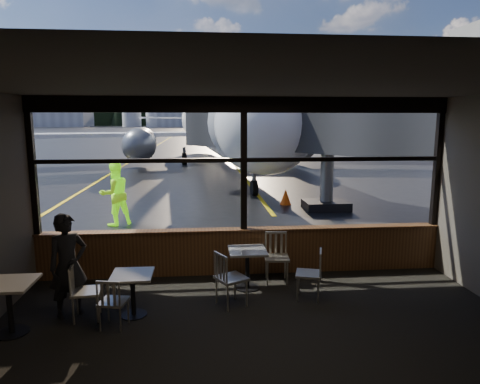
{
  "coord_description": "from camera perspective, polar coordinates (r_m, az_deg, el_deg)",
  "views": [
    {
      "loc": [
        -0.84,
        -8.22,
        3.07
      ],
      "look_at": [
        0.02,
        1.0,
        1.5
      ],
      "focal_mm": 32.0,
      "sensor_mm": 36.0,
      "label": 1
    }
  ],
  "objects": [
    {
      "name": "ground_plane",
      "position": [
        128.26,
        -4.99,
        8.23
      ],
      "size": [
        520.0,
        520.0,
        0.0
      ],
      "primitive_type": "plane",
      "color": "black",
      "rests_on": "ground"
    },
    {
      "name": "carpet_floor",
      "position": [
        6.11,
        3.51,
        -20.46
      ],
      "size": [
        8.0,
        6.0,
        0.01
      ],
      "primitive_type": "cube",
      "color": "black",
      "rests_on": "ground"
    },
    {
      "name": "ceiling",
      "position": [
        5.3,
        3.9,
        14.24
      ],
      "size": [
        8.0,
        6.0,
        0.04
      ],
      "primitive_type": "cube",
      "color": "#38332D",
      "rests_on": "ground"
    },
    {
      "name": "wall_back",
      "position": [
        2.72,
        14.22,
        -19.82
      ],
      "size": [
        8.0,
        0.04,
        3.5
      ],
      "primitive_type": "cube",
      "color": "#4E473E",
      "rests_on": "ground"
    },
    {
      "name": "window_sill",
      "position": [
        8.67,
        0.48,
        -7.97
      ],
      "size": [
        8.0,
        0.28,
        0.9
      ],
      "primitive_type": "cube",
      "color": "#4B2C16",
      "rests_on": "ground"
    },
    {
      "name": "window_header",
      "position": [
        8.27,
        0.51,
        11.56
      ],
      "size": [
        8.0,
        0.18,
        0.3
      ],
      "primitive_type": "cube",
      "color": "black",
      "rests_on": "ground"
    },
    {
      "name": "mullion_left",
      "position": [
        8.83,
        -25.96,
        3.0
      ],
      "size": [
        0.12,
        0.12,
        2.6
      ],
      "primitive_type": "cube",
      "color": "black",
      "rests_on": "ground"
    },
    {
      "name": "mullion_centre",
      "position": [
        8.31,
        0.5,
        3.61
      ],
      "size": [
        0.12,
        0.12,
        2.6
      ],
      "primitive_type": "cube",
      "color": "black",
      "rests_on": "ground"
    },
    {
      "name": "mullion_right",
      "position": [
        9.55,
        24.84,
        3.51
      ],
      "size": [
        0.12,
        0.12,
        2.6
      ],
      "primitive_type": "cube",
      "color": "black",
      "rests_on": "ground"
    },
    {
      "name": "window_transom",
      "position": [
        8.3,
        0.5,
        4.3
      ],
      "size": [
        8.0,
        0.1,
        0.08
      ],
      "primitive_type": "cube",
      "color": "black",
      "rests_on": "ground"
    },
    {
      "name": "airliner",
      "position": [
        29.13,
        -2.96,
        14.24
      ],
      "size": [
        32.31,
        37.73,
        10.84
      ],
      "primitive_type": null,
      "rotation": [
        0.0,
        0.0,
        0.08
      ],
      "color": "white",
      "rests_on": "ground_plane"
    },
    {
      "name": "jet_bridge",
      "position": [
        14.44,
        12.68,
        6.78
      ],
      "size": [
        9.04,
        11.05,
        4.82
      ],
      "primitive_type": null,
      "color": "#2A2A2C",
      "rests_on": "ground_plane"
    },
    {
      "name": "cafe_table_near",
      "position": [
        7.94,
        0.99,
        -10.26
      ],
      "size": [
        0.67,
        0.67,
        0.74
      ],
      "primitive_type": null,
      "color": "gray",
      "rests_on": "carpet_floor"
    },
    {
      "name": "cafe_table_mid",
      "position": [
        7.12,
        -14.07,
        -13.16
      ],
      "size": [
        0.63,
        0.63,
        0.7
      ],
      "primitive_type": null,
      "color": "gray",
      "rests_on": "carpet_floor"
    },
    {
      "name": "cafe_table_left",
      "position": [
        7.18,
        -28.34,
        -13.51
      ],
      "size": [
        0.71,
        0.71,
        0.78
      ],
      "primitive_type": null,
      "color": "#A39D96",
      "rests_on": "carpet_floor"
    },
    {
      "name": "chair_near_e",
      "position": [
        7.57,
        9.12,
        -10.79
      ],
      "size": [
        0.6,
        0.6,
        0.89
      ],
      "primitive_type": null,
      "rotation": [
        0.0,
        0.0,
        1.29
      ],
      "color": "beige",
      "rests_on": "carpet_floor"
    },
    {
      "name": "chair_near_w",
      "position": [
        7.21,
        -1.16,
        -11.49
      ],
      "size": [
        0.69,
        0.69,
        0.94
      ],
      "primitive_type": null,
      "rotation": [
        0.0,
        0.0,
        -1.09
      ],
      "color": "beige",
      "rests_on": "carpet_floor"
    },
    {
      "name": "chair_near_n",
      "position": [
        8.22,
        4.91,
        -8.79
      ],
      "size": [
        0.56,
        0.56,
        0.95
      ],
      "primitive_type": null,
      "rotation": [
        0.0,
        0.0,
        3.06
      ],
      "color": "#B9B4A7",
      "rests_on": "carpet_floor"
    },
    {
      "name": "chair_mid_s",
      "position": [
        6.8,
        -16.5,
        -13.9
      ],
      "size": [
        0.52,
        0.52,
        0.81
      ],
      "primitive_type": null,
      "rotation": [
        0.0,
        0.0,
        -0.19
      ],
      "color": "#B6B1A4",
      "rests_on": "carpet_floor"
    },
    {
      "name": "chair_mid_w",
      "position": [
        7.18,
        -19.83,
        -12.44
      ],
      "size": [
        0.54,
        0.54,
        0.89
      ],
      "primitive_type": null,
      "rotation": [
        0.0,
        0.0,
        -1.46
      ],
      "color": "beige",
      "rests_on": "carpet_floor"
    },
    {
      "name": "passenger",
      "position": [
        7.28,
        -21.93,
        -9.07
      ],
      "size": [
        0.72,
        0.67,
        1.65
      ],
      "primitive_type": "imported",
      "rotation": [
        0.0,
        0.0,
        0.63
      ],
      "color": "black",
      "rests_on": "carpet_floor"
    },
    {
      "name": "ground_crew",
      "position": [
        13.01,
        -16.34,
        -0.23
      ],
      "size": [
        1.15,
        1.09,
        1.86
      ],
      "primitive_type": "imported",
      "rotation": [
        0.0,
        0.0,
        3.74
      ],
      "color": "#BFF219",
      "rests_on": "ground_plane"
    },
    {
      "name": "cone_nose",
      "position": [
        15.7,
        6.1,
        -0.65
      ],
      "size": [
        0.41,
        0.41,
        0.56
      ],
      "primitive_type": "cone",
      "color": "orange",
      "rests_on": "ground_plane"
    },
    {
      "name": "hangar_left",
      "position": [
        200.54,
        -25.86,
        9.38
      ],
      "size": [
        45.0,
        18.0,
        11.0
      ],
      "primitive_type": null,
      "color": "silver",
      "rests_on": "ground_plane"
    },
    {
      "name": "hangar_mid",
      "position": [
        193.23,
        -5.15,
        10.17
      ],
      "size": [
        38.0,
        15.0,
        10.0
      ],
      "primitive_type": null,
      "color": "silver",
      "rests_on": "ground_plane"
    },
    {
      "name": "hangar_right",
      "position": [
        195.93,
        12.99,
        10.25
      ],
      "size": [
        50.0,
        20.0,
        12.0
      ],
      "primitive_type": null,
      "color": "silver",
      "rests_on": "ground_plane"
    },
    {
      "name": "fuel_tank_a",
      "position": [
        192.44,
        -14.22,
        9.33
      ],
      "size": [
        8.0,
        8.0,
        6.0
      ],
      "primitive_type": "cylinder",
      "color": "silver",
      "rests_on": "ground_plane"
    },
    {
      "name": "fuel_tank_b",
      "position": [
        191.18,
        -11.22,
        9.44
      ],
      "size": [
        8.0,
        8.0,
        6.0
      ],
      "primitive_type": "cylinder",
      "color": "silver",
      "rests_on": "ground_plane"
    },
    {
      "name": "fuel_tank_c",
      "position": [
        190.44,
        -8.19,
        9.52
      ],
      "size": [
        8.0,
        8.0,
        6.0
      ],
      "primitive_type": "cylinder",
      "color": "silver",
      "rests_on": "ground_plane"
    },
    {
      "name": "treeline",
      "position": [
        218.24,
        -5.18,
        10.37
      ],
      "size": [
        360.0,
        3.0,
        12.0
      ],
      "primitive_type": "cube",
      "color": "black",
      "rests_on": "ground_plane"
    }
  ]
}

